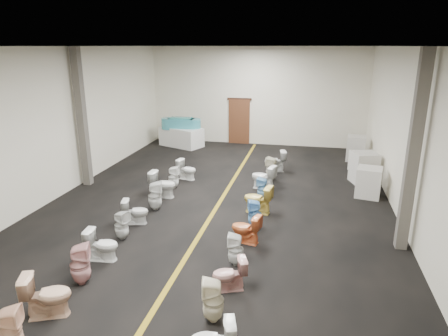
{
  "coord_description": "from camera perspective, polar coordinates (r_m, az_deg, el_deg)",
  "views": [
    {
      "loc": [
        2.52,
        -10.57,
        4.51
      ],
      "look_at": [
        -0.02,
        1.0,
        0.87
      ],
      "focal_mm": 32.0,
      "sensor_mm": 36.0,
      "label": 1
    }
  ],
  "objects": [
    {
      "name": "toilet_left_3",
      "position": [
        8.48,
        -19.86,
        -12.83
      ],
      "size": [
        0.51,
        0.51,
        0.85
      ],
      "primitive_type": "imported",
      "rotation": [
        0.0,
        0.0,
        1.97
      ],
      "color": "#D39897",
      "rests_on": "floor"
    },
    {
      "name": "toilet_right_2",
      "position": [
        7.08,
        -1.56,
        -18.4
      ],
      "size": [
        0.44,
        0.43,
        0.8
      ],
      "primitive_type": "imported",
      "rotation": [
        0.0,
        0.0,
        -1.35
      ],
      "color": "beige",
      "rests_on": "floor"
    },
    {
      "name": "toilet_right_10",
      "position": [
        13.98,
        6.84,
        -0.1
      ],
      "size": [
        0.45,
        0.45,
        0.82
      ],
      "primitive_type": "imported",
      "rotation": [
        0.0,
        0.0,
        -1.8
      ],
      "color": "beige",
      "rests_on": "floor"
    },
    {
      "name": "toilet_left_5",
      "position": [
        10.03,
        -14.43,
        -7.92
      ],
      "size": [
        0.42,
        0.41,
        0.73
      ],
      "primitive_type": "imported",
      "rotation": [
        0.0,
        0.0,
        1.29
      ],
      "color": "silver",
      "rests_on": "floor"
    },
    {
      "name": "toilet_right_3",
      "position": [
        7.87,
        0.78,
        -14.98
      ],
      "size": [
        0.74,
        0.59,
        0.67
      ],
      "primitive_type": "imported",
      "rotation": [
        0.0,
        0.0,
        -1.2
      ],
      "color": "#D1958D",
      "rests_on": "floor"
    },
    {
      "name": "door_frame",
      "position": [
        18.96,
        2.22,
        9.82
      ],
      "size": [
        1.15,
        0.08,
        0.1
      ],
      "primitive_type": "cube",
      "color": "#331C11",
      "rests_on": "back_door"
    },
    {
      "name": "toilet_left_1",
      "position": [
        7.24,
        -28.3,
        -19.83
      ],
      "size": [
        0.47,
        0.47,
        0.8
      ],
      "primitive_type": "imported",
      "rotation": [
        0.0,
        0.0,
        1.92
      ],
      "color": "#F2B996",
      "rests_on": "floor"
    },
    {
      "name": "toilet_left_10",
      "position": [
        14.05,
        -5.33,
        -0.22
      ],
      "size": [
        0.76,
        0.55,
        0.71
      ],
      "primitive_type": "imported",
      "rotation": [
        0.0,
        0.0,
        1.33
      ],
      "color": "white",
      "rests_on": "floor"
    },
    {
      "name": "toilet_right_7",
      "position": [
        11.22,
        4.85,
        -4.45
      ],
      "size": [
        0.87,
        0.59,
        0.81
      ],
      "primitive_type": "imported",
      "rotation": [
        0.0,
        0.0,
        -1.76
      ],
      "color": "#E7C755",
      "rests_on": "floor"
    },
    {
      "name": "toilet_left_4",
      "position": [
        9.24,
        -17.02,
        -10.45
      ],
      "size": [
        0.74,
        0.47,
        0.72
      ],
      "primitive_type": "imported",
      "rotation": [
        0.0,
        0.0,
        1.67
      ],
      "color": "white",
      "rests_on": "floor"
    },
    {
      "name": "toilet_right_5",
      "position": [
        9.58,
        3.14,
        -8.64
      ],
      "size": [
        0.78,
        0.55,
        0.72
      ],
      "primitive_type": "imported",
      "rotation": [
        0.0,
        0.0,
        -1.78
      ],
      "color": "orange",
      "rests_on": "floor"
    },
    {
      "name": "floor",
      "position": [
        11.76,
        -0.98,
        -5.48
      ],
      "size": [
        16.0,
        16.0,
        0.0
      ],
      "primitive_type": "plane",
      "color": "black",
      "rests_on": "ground"
    },
    {
      "name": "toilet_right_4",
      "position": [
        8.66,
        1.67,
        -11.57
      ],
      "size": [
        0.36,
        0.35,
        0.72
      ],
      "primitive_type": "imported",
      "rotation": [
        0.0,
        0.0,
        -1.48
      ],
      "color": "white",
      "rests_on": "floor"
    },
    {
      "name": "toilet_left_9",
      "position": [
        13.21,
        -7.22,
        -1.32
      ],
      "size": [
        0.35,
        0.35,
        0.75
      ],
      "primitive_type": "imported",
      "rotation": [
        0.0,
        0.0,
        1.6
      ],
      "color": "white",
      "rests_on": "floor"
    },
    {
      "name": "bathtub",
      "position": [
        18.65,
        -6.16,
        6.34
      ],
      "size": [
        1.86,
        0.7,
        0.55
      ],
      "rotation": [
        0.0,
        0.0,
        0.04
      ],
      "color": "teal",
      "rests_on": "display_table"
    },
    {
      "name": "wall_front",
      "position": [
        4.25,
        -28.14,
        -17.36
      ],
      "size": [
        10.0,
        0.0,
        10.0
      ],
      "primitive_type": "plane",
      "rotation": [
        -1.57,
        0.0,
        0.0
      ],
      "color": "silver",
      "rests_on": "ground"
    },
    {
      "name": "toilet_left_7",
      "position": [
        11.54,
        -9.83,
        -3.95
      ],
      "size": [
        0.48,
        0.48,
        0.85
      ],
      "primitive_type": "imported",
      "rotation": [
        0.0,
        0.0,
        1.87
      ],
      "color": "white",
      "rests_on": "floor"
    },
    {
      "name": "wall_back",
      "position": [
        18.87,
        4.68,
        10.14
      ],
      "size": [
        10.0,
        0.0,
        10.0
      ],
      "primitive_type": "plane",
      "rotation": [
        1.57,
        0.0,
        0.0
      ],
      "color": "silver",
      "rests_on": "ground"
    },
    {
      "name": "toilet_right_11",
      "position": [
        14.97,
        7.3,
        0.98
      ],
      "size": [
        0.87,
        0.63,
        0.79
      ],
      "primitive_type": "imported",
      "rotation": [
        0.0,
        0.0,
        -1.3
      ],
      "color": "silver",
      "rests_on": "floor"
    },
    {
      "name": "aisle_stripe",
      "position": [
        11.76,
        -0.98,
        -5.47
      ],
      "size": [
        0.12,
        15.6,
        0.01
      ],
      "primitive_type": "cube",
      "color": "olive",
      "rests_on": "floor"
    },
    {
      "name": "column_right",
      "position": [
        9.61,
        25.4,
        1.78
      ],
      "size": [
        0.25,
        0.25,
        4.5
      ],
      "primitive_type": "cube",
      "color": "#59544C",
      "rests_on": "floor"
    },
    {
      "name": "appliance_crate_c",
      "position": [
        15.58,
        18.83,
        0.78
      ],
      "size": [
        0.78,
        0.78,
        0.77
      ],
      "primitive_type": "cube",
      "rotation": [
        0.0,
        0.0,
        0.17
      ],
      "color": "silver",
      "rests_on": "floor"
    },
    {
      "name": "toilet_left_2",
      "position": [
        7.82,
        -23.95,
        -16.26
      ],
      "size": [
        0.91,
        0.73,
        0.81
      ],
      "primitive_type": "imported",
      "rotation": [
        0.0,
        0.0,
        1.97
      ],
      "color": "#E2B28F",
      "rests_on": "floor"
    },
    {
      "name": "appliance_crate_b",
      "position": [
        14.4,
        19.35,
        0.03
      ],
      "size": [
        0.96,
        0.96,
        1.06
      ],
      "primitive_type": "cube",
      "rotation": [
        0.0,
        0.0,
        0.3
      ],
      "color": "beige",
      "rests_on": "floor"
    },
    {
      "name": "display_table",
      "position": [
        18.78,
        -6.1,
        4.45
      ],
      "size": [
        2.2,
        1.68,
        0.88
      ],
      "primitive_type": "cube",
      "rotation": [
        0.0,
        0.0,
        -0.4
      ],
      "color": "white",
      "rests_on": "floor"
    },
    {
      "name": "ceiling",
      "position": [
        10.86,
        -1.1,
        17.01
      ],
      "size": [
        16.0,
        16.0,
        0.0
      ],
      "primitive_type": "plane",
      "rotation": [
        3.14,
        0.0,
        0.0
      ],
      "color": "black",
      "rests_on": "ground"
    },
    {
      "name": "back_door",
      "position": [
        19.12,
        2.18,
        6.63
      ],
      "size": [
        1.0,
        0.1,
        2.1
      ],
      "primitive_type": "cube",
      "color": "#562D19",
      "rests_on": "floor"
    },
    {
      "name": "toilet_right_6",
      "position": [
        10.34,
        4.42,
        -6.55
      ],
      "size": [
        0.43,
        0.42,
        0.76
      ],
      "primitive_type": "imported",
      "rotation": [
        0.0,
        0.0,
        -1.31
      ],
      "color": "#6DAFE9",
      "rests_on": "floor"
    },
    {
      "name": "toilet_right_9",
      "position": [
        13.08,
        5.64,
        -1.29
      ],
      "size": [
        0.9,
        0.68,
        0.82
      ],
      "primitive_type": "imported",
      "rotation": [
        0.0,
        0.0,
        -1.87
      ],
      "color": "white",
      "rests_on": "floor"
    },
    {
      "name": "toilet_right_8",
      "position": [
        12.2,
        5.52,
        -2.96
      ],
      "size": [
        0.36,
        0.36,
        0.7
      ],
      "primitive_type": "imported",
      "rotation": [
        0.0,
        0.0,
        -1.72
      ],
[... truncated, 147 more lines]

